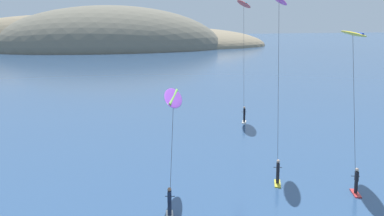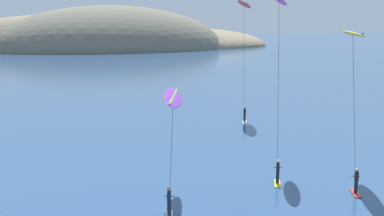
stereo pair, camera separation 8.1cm
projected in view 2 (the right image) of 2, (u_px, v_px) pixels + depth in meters
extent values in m
ellipsoid|color=#84755B|center=(56.00, 50.00, 166.34)|extent=(82.82, 27.25, 24.08)
ellipsoid|color=#7A705B|center=(84.00, 48.00, 180.11)|extent=(70.32, 35.59, 17.17)
ellipsoid|color=#84755B|center=(174.00, 46.00, 187.77)|extent=(75.68, 48.10, 14.69)
ellipsoid|color=#6B6656|center=(111.00, 50.00, 167.57)|extent=(81.18, 41.95, 30.54)
cube|color=silver|center=(169.00, 216.00, 26.95)|extent=(0.71, 1.55, 0.08)
cylinder|color=#192338|center=(169.00, 208.00, 26.87)|extent=(0.22, 0.22, 0.80)
cube|color=#192338|center=(169.00, 197.00, 26.74)|extent=(0.30, 0.39, 0.60)
sphere|color=#9E7051|center=(169.00, 189.00, 26.67)|extent=(0.22, 0.22, 0.22)
cylinder|color=black|center=(170.00, 196.00, 27.11)|extent=(0.53, 0.22, 0.04)
ellipsoid|color=purple|center=(173.00, 98.00, 29.10)|extent=(2.89, 5.79, 0.91)
cylinder|color=#7ACC42|center=(173.00, 97.00, 29.09)|extent=(1.92, 5.22, 0.16)
cylinder|color=#333338|center=(172.00, 146.00, 28.11)|extent=(1.00, 2.86, 5.07)
cube|color=red|center=(355.00, 193.00, 30.38)|extent=(0.91, 1.54, 0.08)
cylinder|color=black|center=(356.00, 187.00, 30.30)|extent=(0.22, 0.22, 0.80)
cube|color=black|center=(357.00, 176.00, 30.17)|extent=(0.32, 0.39, 0.60)
sphere|color=beige|center=(357.00, 170.00, 30.10)|extent=(0.22, 0.22, 0.22)
cylinder|color=black|center=(355.00, 176.00, 30.54)|extent=(0.52, 0.26, 0.04)
ellipsoid|color=yellow|center=(353.00, 34.00, 32.21)|extent=(3.59, 6.19, 0.51)
cylinder|color=#1432E0|center=(353.00, 33.00, 32.20)|extent=(2.49, 5.49, 0.16)
cylinder|color=#333338|center=(354.00, 104.00, 31.38)|extent=(1.38, 3.14, 8.77)
cube|color=yellow|center=(277.00, 184.00, 32.18)|extent=(0.99, 1.53, 0.08)
cylinder|color=black|center=(278.00, 177.00, 32.10)|extent=(0.22, 0.22, 0.80)
cube|color=black|center=(278.00, 167.00, 31.97)|extent=(0.32, 0.39, 0.60)
sphere|color=beige|center=(278.00, 161.00, 31.89)|extent=(0.22, 0.22, 0.22)
cylinder|color=black|center=(278.00, 167.00, 32.34)|extent=(0.52, 0.25, 0.04)
ellipsoid|color=#D62D9E|center=(279.00, 0.00, 34.39)|extent=(2.92, 4.76, 0.91)
cylinder|color=#333338|center=(278.00, 82.00, 33.37)|extent=(1.68, 3.91, 11.07)
cube|color=silver|center=(244.00, 122.00, 51.23)|extent=(1.01, 1.53, 0.08)
cylinder|color=black|center=(245.00, 118.00, 51.15)|extent=(0.22, 0.22, 0.80)
cube|color=black|center=(245.00, 111.00, 51.02)|extent=(0.29, 0.38, 0.60)
sphere|color=tan|center=(245.00, 108.00, 50.95)|extent=(0.22, 0.22, 0.22)
cylinder|color=black|center=(244.00, 112.00, 51.39)|extent=(0.54, 0.19, 0.04)
ellipsoid|color=red|center=(244.00, 4.00, 51.59)|extent=(2.93, 5.64, 0.99)
cylinder|color=#23D6DB|center=(244.00, 4.00, 51.58)|extent=(1.63, 5.02, 0.16)
cylinder|color=#333338|center=(244.00, 58.00, 51.50)|extent=(0.69, 2.27, 11.25)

